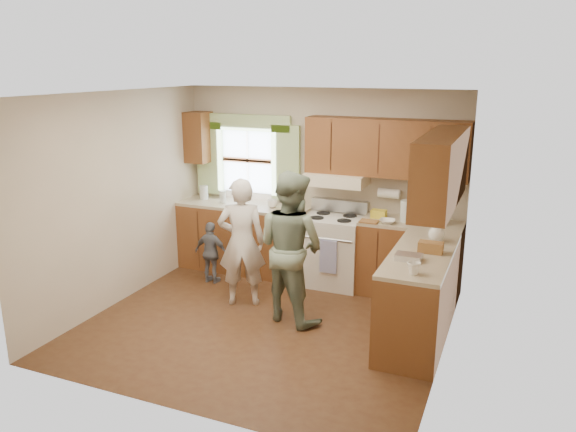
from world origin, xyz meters
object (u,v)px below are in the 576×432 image
at_px(woman_left, 242,242).
at_px(woman_right, 291,247).
at_px(child, 211,253).
at_px(stove, 333,249).

xyz_separation_m(woman_left, woman_right, (0.69, -0.16, 0.08)).
height_order(woman_left, woman_right, woman_right).
xyz_separation_m(woman_right, child, (-1.37, 0.60, -0.44)).
bearing_deg(woman_left, woman_right, 143.39).
relative_size(stove, woman_left, 0.70).
xyz_separation_m(woman_left, child, (-0.68, 0.44, -0.36)).
height_order(stove, woman_left, woman_left).
bearing_deg(woman_right, child, -4.82).
bearing_deg(child, stove, -157.01).
height_order(woman_right, child, woman_right).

